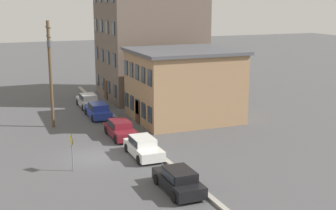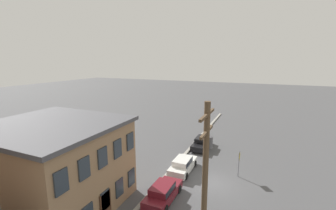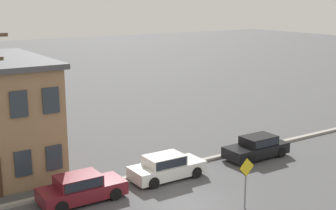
# 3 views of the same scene
# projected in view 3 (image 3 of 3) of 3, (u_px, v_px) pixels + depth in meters

# --- Properties ---
(ground_plane) EXTENTS (200.00, 200.00, 0.00)m
(ground_plane) POSITION_uv_depth(u_px,v_px,m) (185.00, 204.00, 23.67)
(ground_plane) COLOR #4C4C4F
(kerb_strip) EXTENTS (56.00, 0.36, 0.16)m
(kerb_strip) POSITION_uv_depth(u_px,v_px,m) (141.00, 175.00, 27.32)
(kerb_strip) COLOR #9E998E
(kerb_strip) RESTS_ON ground_plane
(car_maroon) EXTENTS (4.40, 1.92, 1.43)m
(car_maroon) POSITION_uv_depth(u_px,v_px,m) (81.00, 187.00, 23.82)
(car_maroon) COLOR maroon
(car_maroon) RESTS_ON ground_plane
(car_white) EXTENTS (4.40, 1.92, 1.43)m
(car_white) POSITION_uv_depth(u_px,v_px,m) (166.00, 166.00, 26.82)
(car_white) COLOR silver
(car_white) RESTS_ON ground_plane
(car_black) EXTENTS (4.40, 1.92, 1.43)m
(car_black) POSITION_uv_depth(u_px,v_px,m) (257.00, 146.00, 30.41)
(car_black) COLOR black
(car_black) RESTS_ON ground_plane
(caution_sign) EXTENTS (1.00, 0.08, 2.66)m
(caution_sign) POSITION_uv_depth(u_px,v_px,m) (246.00, 174.00, 22.75)
(caution_sign) COLOR slate
(caution_sign) RESTS_ON ground_plane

